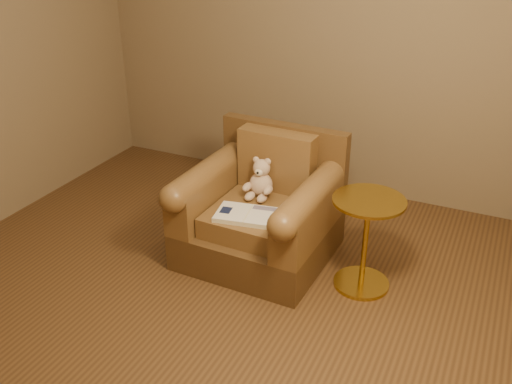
% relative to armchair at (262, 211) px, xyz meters
% --- Properties ---
extents(floor, '(4.00, 4.00, 0.00)m').
position_rel_armchair_xyz_m(floor, '(-0.06, -0.73, -0.33)').
color(floor, brown).
rests_on(floor, ground).
extents(room, '(4.02, 4.02, 2.71)m').
position_rel_armchair_xyz_m(room, '(-0.06, -0.73, 1.38)').
color(room, '#7D684D').
rests_on(room, ground).
extents(armchair, '(0.98, 0.94, 0.86)m').
position_rel_armchair_xyz_m(armchair, '(0.00, 0.00, 0.00)').
color(armchair, '#52371B').
rests_on(armchair, floor).
extents(teddy_bear, '(0.21, 0.23, 0.29)m').
position_rel_armchair_xyz_m(teddy_bear, '(-0.05, 0.08, 0.19)').
color(teddy_bear, '#CAA88D').
rests_on(teddy_bear, armchair).
extents(guidebook, '(0.46, 0.32, 0.03)m').
position_rel_armchair_xyz_m(guidebook, '(0.01, -0.24, 0.09)').
color(guidebook, beige).
rests_on(guidebook, armchair).
extents(side_table, '(0.45, 0.45, 0.64)m').
position_rel_armchair_xyz_m(side_table, '(0.76, -0.08, 0.01)').
color(side_table, gold).
rests_on(side_table, floor).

